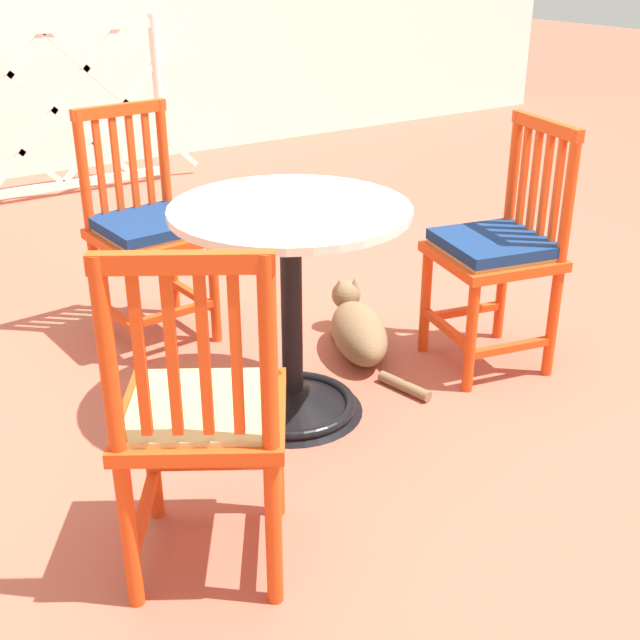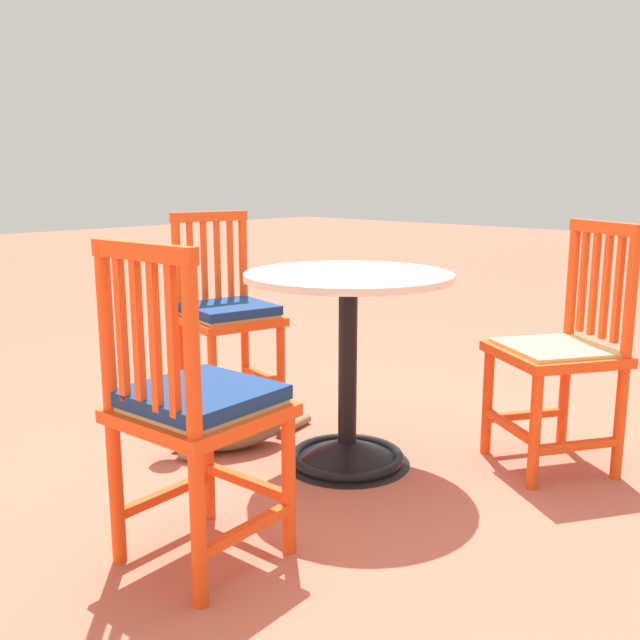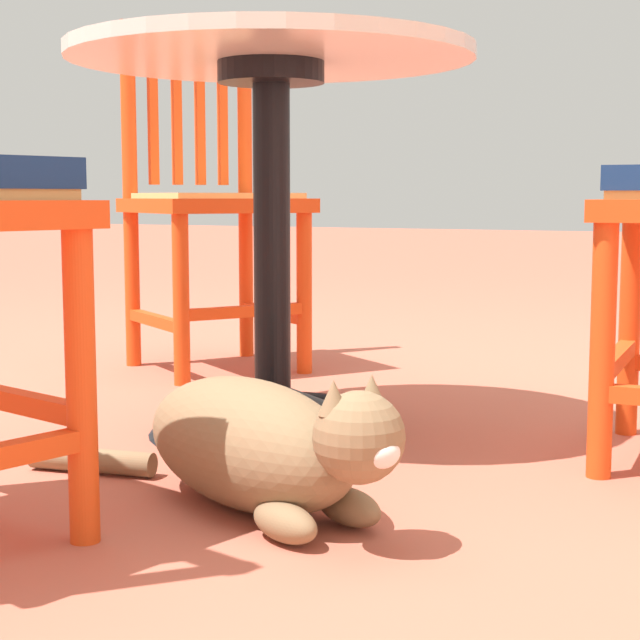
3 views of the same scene
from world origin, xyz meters
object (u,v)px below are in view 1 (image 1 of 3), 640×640
Objects in this scene: orange_chair_facing_out at (148,231)px; tabby_cat at (357,329)px; orange_chair_near_fence at (202,420)px; orange_chair_tucked_in at (498,251)px; cafe_table at (292,336)px.

tabby_cat is at bearing -43.50° from orange_chair_facing_out.
orange_chair_facing_out and orange_chair_near_fence have the same top height.
orange_chair_tucked_in is (1.40, 0.42, 0.01)m from orange_chair_near_fence.
cafe_table is 0.84m from orange_chair_facing_out.
orange_chair_tucked_in is at bearing -43.58° from tabby_cat.
orange_chair_near_fence is at bearing -143.26° from tabby_cat.
cafe_table is at bearing -79.67° from orange_chair_facing_out.
cafe_table is 0.84m from orange_chair_tucked_in.
cafe_table is at bearing -151.48° from tabby_cat.
orange_chair_near_fence is 1.00× the size of orange_chair_tucked_in.
orange_chair_facing_out is at bearing 100.33° from cafe_table.
cafe_table is 0.80m from orange_chair_near_fence.
orange_chair_near_fence is at bearing -163.26° from orange_chair_tucked_in.
orange_chair_near_fence and orange_chair_tucked_in have the same top height.
orange_chair_near_fence is 1.24× the size of tabby_cat.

